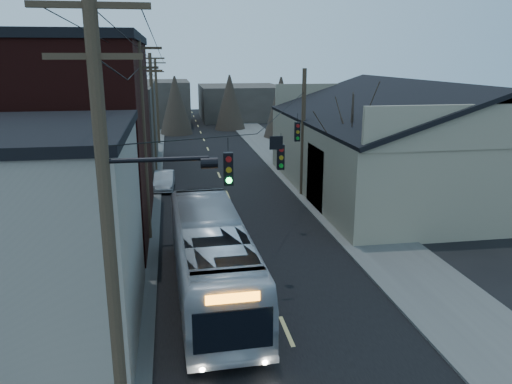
# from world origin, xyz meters

# --- Properties ---
(road_surface) EXTENTS (9.00, 110.00, 0.02)m
(road_surface) POSITION_xyz_m (0.00, 30.00, 0.01)
(road_surface) COLOR black
(road_surface) RESTS_ON ground
(sidewalk_left) EXTENTS (4.00, 110.00, 0.12)m
(sidewalk_left) POSITION_xyz_m (-6.50, 30.00, 0.06)
(sidewalk_left) COLOR #474744
(sidewalk_left) RESTS_ON ground
(sidewalk_right) EXTENTS (4.00, 110.00, 0.12)m
(sidewalk_right) POSITION_xyz_m (6.50, 30.00, 0.06)
(sidewalk_right) COLOR #474744
(sidewalk_right) RESTS_ON ground
(building_clapboard) EXTENTS (8.00, 8.00, 7.00)m
(building_clapboard) POSITION_xyz_m (-9.00, 9.00, 3.50)
(building_clapboard) COLOR gray
(building_clapboard) RESTS_ON ground
(building_brick) EXTENTS (10.00, 12.00, 10.00)m
(building_brick) POSITION_xyz_m (-10.00, 20.00, 5.00)
(building_brick) COLOR black
(building_brick) RESTS_ON ground
(building_left_far) EXTENTS (9.00, 14.00, 7.00)m
(building_left_far) POSITION_xyz_m (-9.50, 36.00, 3.50)
(building_left_far) COLOR #36302B
(building_left_far) RESTS_ON ground
(warehouse) EXTENTS (16.16, 20.60, 7.73)m
(warehouse) POSITION_xyz_m (13.00, 25.00, 2.70)
(warehouse) COLOR gray
(warehouse) RESTS_ON ground
(building_far_left) EXTENTS (10.00, 12.00, 6.00)m
(building_far_left) POSITION_xyz_m (-6.00, 65.00, 3.00)
(building_far_left) COLOR #36302B
(building_far_left) RESTS_ON ground
(building_far_right) EXTENTS (12.00, 14.00, 5.00)m
(building_far_right) POSITION_xyz_m (7.00, 70.00, 2.50)
(building_far_right) COLOR #36302B
(building_far_right) RESTS_ON ground
(bare_tree) EXTENTS (0.40, 0.40, 7.20)m
(bare_tree) POSITION_xyz_m (6.50, 20.00, 3.60)
(bare_tree) COLOR black
(bare_tree) RESTS_ON ground
(utility_lines) EXTENTS (11.24, 45.28, 10.50)m
(utility_lines) POSITION_xyz_m (-3.11, 24.14, 4.95)
(utility_lines) COLOR #382B1E
(utility_lines) RESTS_ON ground
(bus) EXTENTS (2.99, 11.56, 3.20)m
(bus) POSITION_xyz_m (-2.29, 11.28, 1.60)
(bus) COLOR #B1B6BE
(bus) RESTS_ON ground
(parked_car) EXTENTS (1.53, 3.92, 1.27)m
(parked_car) POSITION_xyz_m (-4.30, 28.38, 0.64)
(parked_car) COLOR #94969A
(parked_car) RESTS_ON ground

